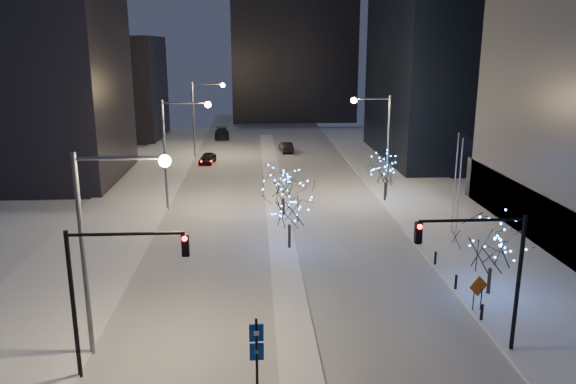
{
  "coord_description": "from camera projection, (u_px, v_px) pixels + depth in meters",
  "views": [
    {
      "loc": [
        -1.96,
        -23.04,
        14.58
      ],
      "look_at": [
        0.26,
        13.53,
        5.0
      ],
      "focal_mm": 35.0,
      "sensor_mm": 36.0,
      "label": 1
    }
  ],
  "objects": [
    {
      "name": "holiday_tree_plaza_near",
      "position": [
        493.0,
        245.0,
        32.96
      ],
      "size": [
        4.27,
        4.27,
        4.81
      ],
      "color": "black",
      "rests_on": "east_sidewalk"
    },
    {
      "name": "bollards",
      "position": [
        445.0,
        269.0,
        36.15
      ],
      "size": [
        0.16,
        12.16,
        0.9
      ],
      "color": "black",
      "rests_on": "east_sidewalk"
    },
    {
      "name": "wayfinding_sign",
      "position": [
        257.0,
        347.0,
        23.88
      ],
      "size": [
        0.62,
        0.12,
        3.47
      ],
      "rotation": [
        0.0,
        0.0,
        0.05
      ],
      "color": "black",
      "rests_on": "ground"
    },
    {
      "name": "flagpoles",
      "position": [
        458.0,
        179.0,
        42.27
      ],
      "size": [
        1.35,
        2.6,
        8.0
      ],
      "color": "silver",
      "rests_on": "east_sidewalk"
    },
    {
      "name": "street_lamp_w_mid",
      "position": [
        176.0,
        139.0,
        49.96
      ],
      "size": [
        4.4,
        0.56,
        10.0
      ],
      "color": "#595E66",
      "rests_on": "ground"
    },
    {
      "name": "ground",
      "position": [
        300.0,
        370.0,
        26.05
      ],
      "size": [
        160.0,
        160.0,
        0.0
      ],
      "primitive_type": "plane",
      "color": "white",
      "rests_on": "ground"
    },
    {
      "name": "street_lamp_east",
      "position": [
        379.0,
        133.0,
        53.98
      ],
      "size": [
        3.9,
        0.56,
        10.0
      ],
      "color": "#595E66",
      "rests_on": "ground"
    },
    {
      "name": "car_far",
      "position": [
        222.0,
        134.0,
        90.51
      ],
      "size": [
        2.59,
        5.75,
        1.63
      ],
      "primitive_type": "imported",
      "rotation": [
        0.0,
        0.0,
        0.05
      ],
      "color": "black",
      "rests_on": "ground"
    },
    {
      "name": "horizon_block",
      "position": [
        293.0,
        12.0,
        109.93
      ],
      "size": [
        24.0,
        14.0,
        42.0
      ],
      "primitive_type": "cube",
      "color": "black",
      "rests_on": "ground"
    },
    {
      "name": "filler_west_far",
      "position": [
        104.0,
        88.0,
        90.1
      ],
      "size": [
        18.0,
        16.0,
        16.0
      ],
      "primitive_type": "cube",
      "color": "black",
      "rests_on": "ground"
    },
    {
      "name": "traffic_signal_east",
      "position": [
        488.0,
        261.0,
        26.33
      ],
      "size": [
        5.26,
        0.43,
        7.0
      ],
      "color": "black",
      "rests_on": "ground"
    },
    {
      "name": "street_lamp_w_far",
      "position": [
        201.0,
        109.0,
        74.1
      ],
      "size": [
        4.4,
        0.56,
        10.0
      ],
      "color": "#595E66",
      "rests_on": "ground"
    },
    {
      "name": "construction_sign",
      "position": [
        478.0,
        289.0,
        31.31
      ],
      "size": [
        1.21,
        0.41,
        2.06
      ],
      "rotation": [
        0.0,
        0.0,
        0.3
      ],
      "color": "black",
      "rests_on": "east_sidewalk"
    },
    {
      "name": "holiday_tree_plaza_far",
      "position": [
        386.0,
        169.0,
        53.26
      ],
      "size": [
        4.47,
        4.47,
        4.6
      ],
      "color": "black",
      "rests_on": "east_sidewalk"
    },
    {
      "name": "east_sidewalk",
      "position": [
        462.0,
        227.0,
        46.22
      ],
      "size": [
        10.0,
        90.0,
        0.15
      ],
      "primitive_type": "cube",
      "color": "silver",
      "rests_on": "ground"
    },
    {
      "name": "street_lamp_w_near",
      "position": [
        104.0,
        227.0,
        25.81
      ],
      "size": [
        4.4,
        0.56,
        10.0
      ],
      "color": "#595E66",
      "rests_on": "ground"
    },
    {
      "name": "west_sidewalk",
      "position": [
        104.0,
        234.0,
        44.52
      ],
      "size": [
        8.0,
        90.0,
        0.15
      ],
      "primitive_type": "cube",
      "color": "silver",
      "rests_on": "ground"
    },
    {
      "name": "median",
      "position": [
        275.0,
        198.0,
        55.0
      ],
      "size": [
        2.0,
        80.0,
        0.15
      ],
      "primitive_type": "cube",
      "color": "silver",
      "rests_on": "ground"
    },
    {
      "name": "holiday_tree_median_far",
      "position": [
        283.0,
        184.0,
        48.6
      ],
      "size": [
        3.75,
        3.75,
        4.45
      ],
      "color": "black",
      "rests_on": "median"
    },
    {
      "name": "filler_west_near",
      "position": [
        10.0,
        70.0,
        60.0
      ],
      "size": [
        22.0,
        18.0,
        24.0
      ],
      "primitive_type": "cube",
      "color": "black",
      "rests_on": "ground"
    },
    {
      "name": "road",
      "position": [
        273.0,
        186.0,
        59.85
      ],
      "size": [
        20.0,
        130.0,
        0.02
      ],
      "primitive_type": "cube",
      "color": "#B1B7C1",
      "rests_on": "ground"
    },
    {
      "name": "traffic_signal_west",
      "position": [
        107.0,
        279.0,
        24.35
      ],
      "size": [
        5.26,
        0.43,
        7.0
      ],
      "color": "black",
      "rests_on": "ground"
    },
    {
      "name": "car_near",
      "position": [
        207.0,
        158.0,
        71.37
      ],
      "size": [
        2.31,
        4.3,
        1.39
      ],
      "primitive_type": "imported",
      "rotation": [
        0.0,
        0.0,
        -0.17
      ],
      "color": "black",
      "rests_on": "ground"
    },
    {
      "name": "holiday_tree_median_near",
      "position": [
        289.0,
        204.0,
        40.57
      ],
      "size": [
        5.36,
        5.36,
        5.14
      ],
      "color": "black",
      "rests_on": "median"
    },
    {
      "name": "car_mid",
      "position": [
        286.0,
        147.0,
        79.07
      ],
      "size": [
        1.97,
        4.52,
        1.45
      ],
      "primitive_type": "imported",
      "rotation": [
        0.0,
        0.0,
        3.25
      ],
      "color": "black",
      "rests_on": "ground"
    }
  ]
}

